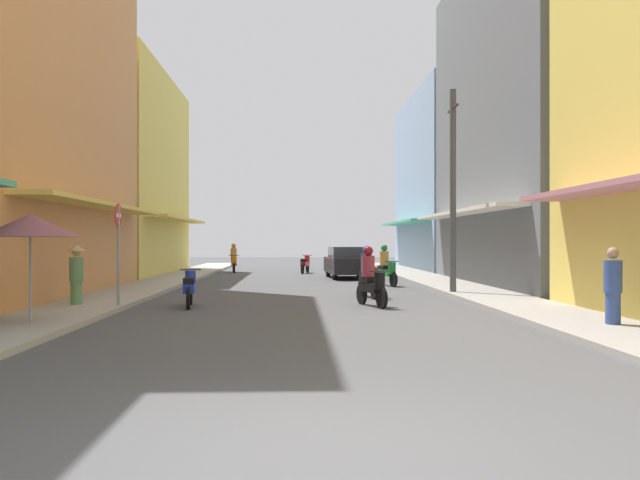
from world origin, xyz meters
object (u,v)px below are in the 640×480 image
Objects in this scene: motorbike_maroon at (368,274)px; parked_car at (348,262)px; motorbike_black at (371,280)px; motorbike_red at (305,264)px; pedestrian_midway at (613,289)px; pedestrian_far at (76,273)px; vendor_umbrella at (30,225)px; utility_pole at (453,190)px; motorbike_green at (386,267)px; motorbike_blue at (190,287)px; motorbike_orange at (234,260)px; street_sign_no_entry at (118,241)px.

parked_car is (0.21, 10.16, 0.04)m from motorbike_maroon.
motorbike_red is at bearing 94.70° from motorbike_black.
pedestrian_midway is 12.38m from pedestrian_far.
utility_pole is (10.19, 7.23, 1.30)m from vendor_umbrella.
motorbike_maroon is 10.00m from vendor_umbrella.
pedestrian_midway reaches higher than motorbike_red.
motorbike_green is 1.10× the size of pedestrian_midway.
motorbike_blue is 1.03× the size of motorbike_green.
motorbike_blue is 0.28× the size of utility_pole.
pedestrian_far is 0.25× the size of utility_pole.
motorbike_green is at bearing -73.44° from motorbike_red.
pedestrian_far is (-11.60, 4.32, 0.12)m from pedestrian_midway.
motorbike_maroon is at bearing -70.64° from motorbike_orange.
motorbike_maroon is at bearing -83.61° from motorbike_red.
parked_car is at bearing 101.69° from motorbike_green.
motorbike_blue is at bearing -129.24° from motorbike_green.
pedestrian_far is at bearing -120.98° from parked_car.
utility_pole reaches higher than motorbike_orange.
pedestrian_midway is 11.41m from vendor_umbrella.
street_sign_no_entry is at bearing -156.83° from utility_pole.
motorbike_black is 6.48m from street_sign_no_entry.
pedestrian_midway is at bearing -67.81° from motorbike_orange.
motorbike_blue is 2.17m from street_sign_no_entry.
vendor_umbrella reaches higher than motorbike_green.
motorbike_blue is 10.06m from pedestrian_midway.
motorbike_maroon is 8.32m from pedestrian_midway.
motorbike_green is (1.49, 7.72, 0.00)m from motorbike_black.
vendor_umbrella is (-7.43, -6.57, 1.32)m from motorbike_maroon.
pedestrian_midway is at bearing -20.96° from street_sign_no_entry.
motorbike_green is 12.08m from pedestrian_far.
utility_pole is at bearing 48.11° from motorbike_black.
motorbike_green is 0.42× the size of parked_car.
motorbike_green is at bearing -78.31° from parked_car.
motorbike_blue is at bearing 58.36° from vendor_umbrella.
parked_car is (0.43, 12.83, 0.04)m from motorbike_black.
motorbike_orange is 1.11× the size of pedestrian_far.
pedestrian_far reaches higher than pedestrian_midway.
pedestrian_midway is (8.85, -4.79, 0.29)m from motorbike_blue.
motorbike_maroon is at bearing -91.16° from parked_car.
motorbike_black is 0.97× the size of motorbike_orange.
pedestrian_far reaches higher than motorbike_red.
motorbike_orange is 8.04m from parked_car.
parked_car is at bearing 88.08° from motorbike_black.
pedestrian_midway reaches higher than parked_car.
motorbike_red is 1.10× the size of pedestrian_far.
motorbike_orange is at bearing 91.83° from motorbike_blue.
pedestrian_far is (-6.04, -17.94, 0.41)m from motorbike_red.
pedestrian_midway reaches higher than motorbike_green.
motorbike_orange is at bearing 135.68° from parked_car.
pedestrian_far reaches higher than motorbike_maroon.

